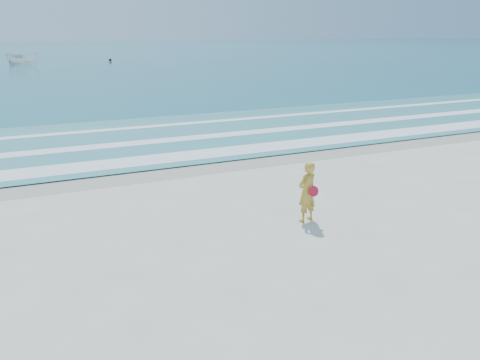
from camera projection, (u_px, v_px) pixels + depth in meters
name	position (u px, v px, depth m)	size (l,w,h in m)	color
ground	(303.00, 296.00, 8.61)	(400.00, 400.00, 0.00)	silver
wet_sand	(169.00, 169.00, 16.44)	(400.00, 2.40, 0.00)	#B2A893
ocean	(47.00, 52.00, 99.97)	(400.00, 190.00, 0.04)	#19727F
shallow	(139.00, 139.00, 20.78)	(400.00, 10.00, 0.01)	#59B7AD
foam_near	(160.00, 159.00, 17.56)	(400.00, 1.40, 0.01)	white
foam_mid	(143.00, 142.00, 20.08)	(400.00, 0.90, 0.01)	white
foam_far	(128.00, 128.00, 22.95)	(400.00, 0.60, 0.01)	white
boat	(22.00, 58.00, 64.58)	(1.62, 4.30, 1.66)	silver
buoy	(110.00, 60.00, 70.88)	(0.43, 0.43, 0.43)	black
woman	(307.00, 192.00, 11.75)	(0.65, 0.51, 1.56)	gold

